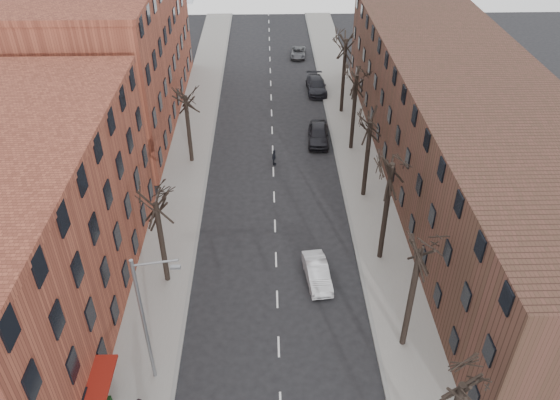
{
  "coord_description": "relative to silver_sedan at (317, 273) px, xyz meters",
  "views": [
    {
      "loc": [
        -0.5,
        -10.02,
        26.64
      ],
      "look_at": [
        0.34,
        21.9,
        4.0
      ],
      "focal_mm": 35.0,
      "sensor_mm": 36.0,
      "label": 1
    }
  ],
  "objects": [
    {
      "name": "parked_car_near",
      "position": [
        1.74,
        19.71,
        0.15
      ],
      "size": [
        2.34,
        5.13,
        1.71
      ],
      "primitive_type": "imported",
      "rotation": [
        0.0,
        0.0,
        -0.07
      ],
      "color": "black",
      "rests_on": "ground"
    },
    {
      "name": "sidewalk_left",
      "position": [
        -10.8,
        17.22,
        -0.63
      ],
      "size": [
        4.0,
        90.0,
        0.15
      ],
      "primitive_type": "cube",
      "color": "gray",
      "rests_on": "ground"
    },
    {
      "name": "tree_right_d",
      "position": [
        4.8,
        10.22,
        -0.7
      ],
      "size": [
        5.2,
        5.2,
        10.0
      ],
      "primitive_type": null,
      "color": "black",
      "rests_on": "ground"
    },
    {
      "name": "tree_right_b",
      "position": [
        4.8,
        -5.78,
        -0.7
      ],
      "size": [
        5.2,
        5.2,
        10.8
      ],
      "primitive_type": null,
      "color": "black",
      "rests_on": "ground"
    },
    {
      "name": "parked_car_far",
      "position": [
        1.0,
        42.95,
        -0.13
      ],
      "size": [
        2.3,
        4.29,
        1.15
      ],
      "primitive_type": "imported",
      "rotation": [
        0.0,
        0.0,
        -0.1
      ],
      "color": "#505257",
      "rests_on": "ground"
    },
    {
      "name": "tree_left_a",
      "position": [
        -10.4,
        0.22,
        -0.7
      ],
      "size": [
        5.2,
        5.2,
        9.5
      ],
      "primitive_type": null,
      "color": "black",
      "rests_on": "ground"
    },
    {
      "name": "tree_right_f",
      "position": [
        4.8,
        26.22,
        -0.7
      ],
      "size": [
        5.2,
        5.2,
        11.6
      ],
      "primitive_type": null,
      "color": "black",
      "rests_on": "ground"
    },
    {
      "name": "streetlight",
      "position": [
        -9.83,
        -7.78,
        4.31
      ],
      "size": [
        2.45,
        0.22,
        9.03
      ],
      "color": "slate",
      "rests_on": "ground"
    },
    {
      "name": "pedestrian_crossing",
      "position": [
        -2.72,
        15.47,
        0.07
      ],
      "size": [
        0.55,
        0.96,
        1.55
      ],
      "primitive_type": "imported",
      "rotation": [
        0.0,
        0.0,
        1.37
      ],
      "color": "black",
      "rests_on": "ground"
    },
    {
      "name": "building_left_near",
      "position": [
        -18.8,
        -2.78,
        5.3
      ],
      "size": [
        12.0,
        26.0,
        12.0
      ],
      "primitive_type": "cube",
      "color": "brown",
      "rests_on": "ground"
    },
    {
      "name": "silver_sedan",
      "position": [
        0.0,
        0.0,
        0.0
      ],
      "size": [
        1.98,
        4.4,
        1.4
      ],
      "primitive_type": "imported",
      "rotation": [
        0.0,
        0.0,
        0.12
      ],
      "color": "silver",
      "rests_on": "ground"
    },
    {
      "name": "sidewalk_right",
      "position": [
        5.2,
        17.22,
        -0.63
      ],
      "size": [
        4.0,
        90.0,
        0.15
      ],
      "primitive_type": "cube",
      "color": "gray",
      "rests_on": "ground"
    },
    {
      "name": "building_right",
      "position": [
        13.2,
        12.22,
        4.3
      ],
      "size": [
        12.0,
        50.0,
        10.0
      ],
      "primitive_type": "cube",
      "color": "#4A2B22",
      "rests_on": "ground"
    },
    {
      "name": "tree_left_b",
      "position": [
        -10.4,
        16.22,
        -0.7
      ],
      "size": [
        5.2,
        5.2,
        9.5
      ],
      "primitive_type": null,
      "color": "black",
      "rests_on": "ground"
    },
    {
      "name": "building_left_far",
      "position": [
        -18.8,
        26.22,
        6.3
      ],
      "size": [
        12.0,
        28.0,
        14.0
      ],
      "primitive_type": "cube",
      "color": "brown",
      "rests_on": "ground"
    },
    {
      "name": "tree_right_c",
      "position": [
        4.8,
        2.22,
        -0.7
      ],
      "size": [
        5.2,
        5.2,
        11.6
      ],
      "primitive_type": null,
      "color": "black",
      "rests_on": "ground"
    },
    {
      "name": "tree_right_e",
      "position": [
        4.8,
        18.22,
        -0.7
      ],
      "size": [
        5.2,
        5.2,
        10.8
      ],
      "primitive_type": null,
      "color": "black",
      "rests_on": "ground"
    },
    {
      "name": "parked_car_mid",
      "position": [
        2.5,
        31.65,
        0.07
      ],
      "size": [
        2.32,
        5.39,
        1.55
      ],
      "primitive_type": "imported",
      "rotation": [
        0.0,
        0.0,
        0.03
      ],
      "color": "black",
      "rests_on": "ground"
    }
  ]
}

